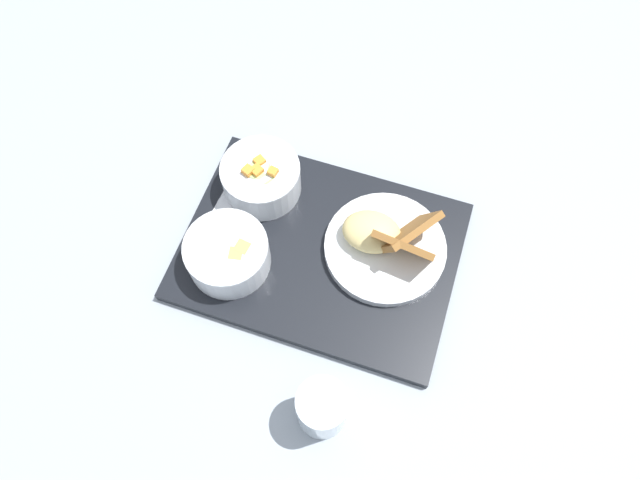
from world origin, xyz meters
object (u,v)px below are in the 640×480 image
Objects in this scene: bowl_soup at (227,253)px; spoon at (224,217)px; glass_water at (322,409)px; bowl_salad at (261,177)px; plate_main at (385,242)px; knife at (203,232)px.

bowl_soup is 0.82× the size of spoon.
bowl_soup is at bearing 134.12° from glass_water.
glass_water is (0.17, -0.32, -0.01)m from bowl_salad.
glass_water is (0.18, -0.19, -0.01)m from bowl_soup.
knife is (-0.28, -0.04, -0.01)m from plate_main.
knife is at bearing 136.39° from glass_water.
bowl_soup is 0.70× the size of knife.
bowl_soup is at bearing -162.13° from plate_main.
bowl_salad is 1.29× the size of glass_water.
bowl_salad is at bearing -30.45° from spoon.
spoon is 1.58× the size of glass_water.
plate_main is at bearing 17.87° from bowl_soup.
glass_water is at bearing -123.27° from knife.
bowl_soup is at bearing -96.44° from bowl_salad.
bowl_soup reaches higher than knife.
knife is at bearing 148.69° from spoon.
spoon is at bearing -123.86° from bowl_salad.
plate_main reaches higher than spoon.
bowl_salad is 0.22m from plate_main.
spoon is (0.02, 0.03, -0.00)m from knife.
plate_main is 0.25m from spoon.
plate_main reaches higher than bowl_salad.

